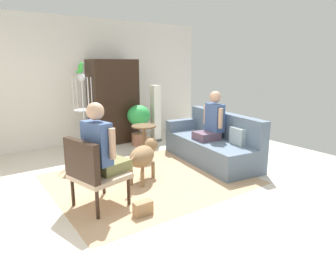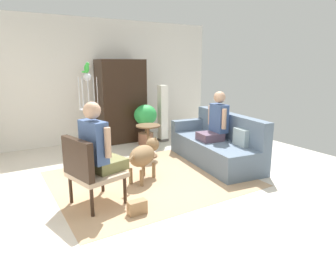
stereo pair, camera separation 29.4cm
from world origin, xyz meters
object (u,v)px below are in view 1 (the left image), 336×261
parrot (81,68)px  armoire_cabinet (114,102)px  person_on_couch (212,120)px  potted_plant (139,120)px  round_end_table (144,139)px  couch (212,144)px  armchair (91,170)px  bird_cage_stand (84,119)px  column_lamp (156,114)px  handbag (143,208)px  person_on_armchair (101,146)px  dog (144,155)px

parrot → armoire_cabinet: size_ratio=0.10×
armoire_cabinet → person_on_couch: bearing=-70.1°
armoire_cabinet → potted_plant: bearing=-60.2°
round_end_table → armoire_cabinet: (0.05, 1.41, 0.56)m
couch → armchair: bearing=-167.9°
couch → round_end_table: size_ratio=3.35×
potted_plant → armoire_cabinet: size_ratio=0.48×
bird_cage_stand → armchair: bearing=-108.1°
round_end_table → bird_cage_stand: 1.18m
round_end_table → column_lamp: (0.85, 0.90, 0.27)m
column_lamp → handbag: (-2.02, -2.83, -0.55)m
armchair → column_lamp: bearing=43.6°
parrot → armoire_cabinet: bearing=38.8°
armchair → handbag: 0.78m
bird_cage_stand → parrot: bearing=-180.0°
couch → bird_cage_stand: bearing=141.2°
armchair → round_end_table: size_ratio=1.44×
parrot → person_on_armchair: bearing=-104.2°
couch → bird_cage_stand: (-1.87, 1.50, 0.44)m
person_on_couch → column_lamp: 1.81m
armchair → potted_plant: 3.01m
round_end_table → handbag: (-1.17, -1.93, -0.28)m
parrot → armoire_cabinet: armoire_cabinet is taller
person_on_armchair → round_end_table: person_on_armchair is taller
round_end_table → column_lamp: 1.27m
column_lamp → dog: bearing=-127.4°
bird_cage_stand → armoire_cabinet: bearing=38.9°
column_lamp → handbag: bearing=-125.5°
potted_plant → handbag: 3.21m
armchair → bird_cage_stand: bearing=71.9°
person_on_couch → dog: size_ratio=1.13×
armchair → person_on_couch: bearing=11.9°
couch → column_lamp: 1.82m
dog → handbag: dog is taller
dog → parrot: bearing=101.5°
potted_plant → bird_cage_stand: bearing=-170.0°
couch → armoire_cabinet: armoire_cabinet is taller
couch → handbag: (-2.11, -1.04, -0.22)m
person_on_armchair → dog: 1.00m
armchair → dog: 1.09m
person_on_armchair → dog: size_ratio=1.17×
armchair → round_end_table: armchair is taller
armchair → dog: size_ratio=1.18×
column_lamp → armchair: bearing=-136.4°
potted_plant → handbag: (-1.55, -2.77, -0.47)m
armchair → parrot: bearing=72.0°
bird_cage_stand → parrot: size_ratio=8.20×
armchair → armoire_cabinet: size_ratio=0.49×
couch → person_on_armchair: (-2.38, -0.50, 0.47)m
column_lamp → handbag: column_lamp is taller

